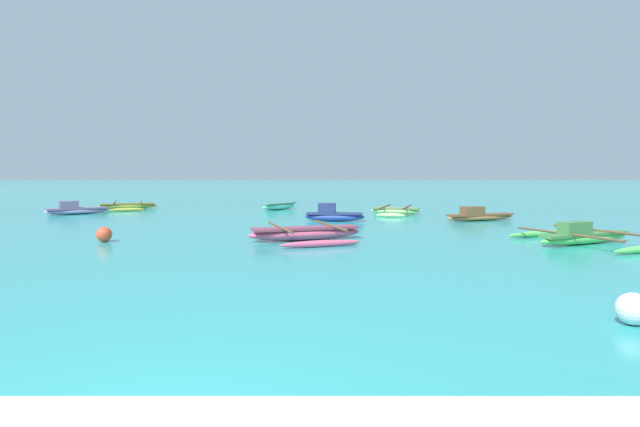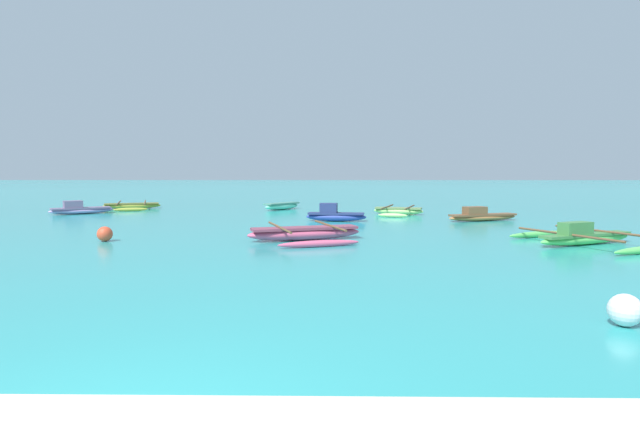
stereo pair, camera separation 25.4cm
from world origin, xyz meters
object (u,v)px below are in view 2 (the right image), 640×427
(moored_boat_2, at_px, (481,216))
(moored_boat_4, at_px, (584,237))
(moored_boat_7, at_px, (305,233))
(moored_boat_3, at_px, (282,206))
(moored_boat_1, at_px, (335,215))
(moored_boat_6, at_px, (132,206))
(moored_boat_0, at_px, (398,211))
(moored_boat_5, at_px, (80,209))
(mooring_buoy_0, at_px, (625,310))
(mooring_buoy_1, at_px, (105,234))

(moored_boat_2, xyz_separation_m, moored_boat_4, (0.88, -7.10, -0.00))
(moored_boat_7, bearing_deg, moored_boat_2, 21.60)
(moored_boat_3, bearing_deg, moored_boat_4, -103.31)
(moored_boat_1, bearing_deg, moored_boat_4, -36.46)
(moored_boat_6, bearing_deg, moored_boat_0, -33.71)
(moored_boat_4, height_order, moored_boat_7, moored_boat_4)
(moored_boat_1, height_order, moored_boat_5, moored_boat_1)
(moored_boat_5, distance_m, moored_boat_7, 15.34)
(moored_boat_2, distance_m, mooring_buoy_0, 15.23)
(moored_boat_6, distance_m, mooring_buoy_1, 14.32)
(moored_boat_1, relative_size, moored_boat_2, 0.79)
(moored_boat_1, distance_m, moored_boat_6, 13.77)
(moored_boat_2, height_order, moored_boat_6, moored_boat_2)
(mooring_buoy_0, bearing_deg, moored_boat_7, 119.29)
(moored_boat_1, bearing_deg, moored_boat_6, 155.24)
(moored_boat_0, height_order, moored_boat_7, moored_boat_7)
(moored_boat_1, relative_size, mooring_buoy_0, 5.85)
(moored_boat_4, bearing_deg, moored_boat_1, 112.21)
(moored_boat_4, bearing_deg, moored_boat_5, 128.17)
(moored_boat_5, bearing_deg, moored_boat_0, -35.89)
(moored_boat_0, xyz_separation_m, mooring_buoy_0, (0.62, -18.13, 0.03))
(moored_boat_3, bearing_deg, moored_boat_5, 145.64)
(moored_boat_2, bearing_deg, mooring_buoy_1, -173.45)
(moored_boat_5, height_order, mooring_buoy_1, moored_boat_5)
(moored_boat_4, xyz_separation_m, moored_boat_5, (-20.36, 10.43, 0.02))
(moored_boat_2, bearing_deg, moored_boat_1, 162.75)
(moored_boat_3, xyz_separation_m, moored_boat_5, (-10.10, -2.97, 0.02))
(moored_boat_5, xyz_separation_m, mooring_buoy_1, (5.77, -9.99, -0.01))
(moored_boat_0, xyz_separation_m, moored_boat_6, (-15.00, 3.81, -0.02))
(moored_boat_6, height_order, mooring_buoy_0, mooring_buoy_0)
(moored_boat_6, bearing_deg, mooring_buoy_1, -91.14)
(moored_boat_3, xyz_separation_m, moored_boat_7, (1.88, -12.55, 0.00))
(moored_boat_2, height_order, moored_boat_7, moored_boat_2)
(moored_boat_7, bearing_deg, mooring_buoy_1, 165.50)
(mooring_buoy_1, bearing_deg, moored_boat_3, 71.51)
(moored_boat_1, relative_size, moored_boat_6, 0.59)
(moored_boat_2, height_order, mooring_buoy_0, moored_boat_2)
(mooring_buoy_0, height_order, mooring_buoy_1, mooring_buoy_1)
(moored_boat_0, bearing_deg, moored_boat_6, -176.70)
(moored_boat_4, relative_size, mooring_buoy_0, 9.66)
(moored_boat_3, relative_size, mooring_buoy_0, 5.10)
(moored_boat_0, xyz_separation_m, moored_boat_4, (4.09, -10.23, 0.02))
(moored_boat_6, height_order, moored_boat_7, moored_boat_7)
(moored_boat_5, relative_size, mooring_buoy_0, 6.40)
(moored_boat_0, relative_size, moored_boat_6, 0.79)
(moored_boat_0, bearing_deg, moored_boat_5, -163.17)
(moored_boat_1, bearing_deg, moored_boat_2, 8.73)
(moored_boat_0, xyz_separation_m, moored_boat_1, (-3.25, -3.36, 0.08))
(moored_boat_3, distance_m, moored_boat_6, 8.86)
(mooring_buoy_0, bearing_deg, mooring_buoy_1, 143.10)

